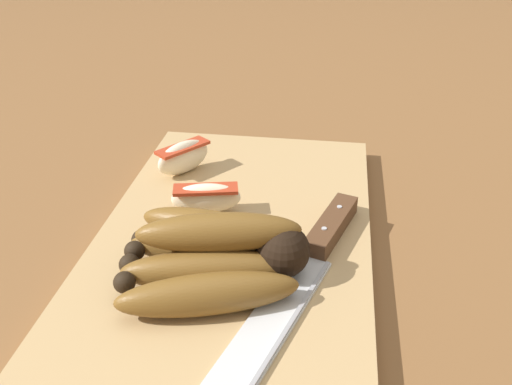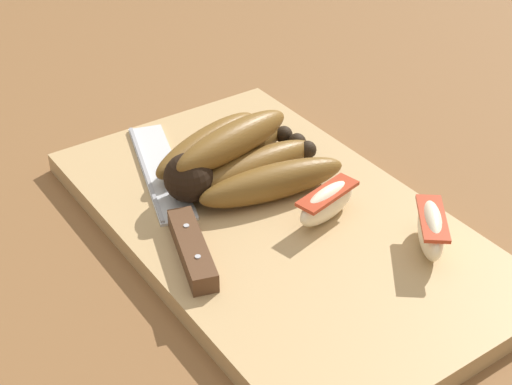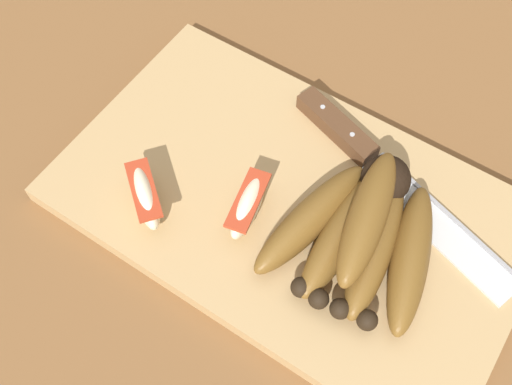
{
  "view_description": "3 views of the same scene",
  "coord_description": "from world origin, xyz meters",
  "px_view_note": "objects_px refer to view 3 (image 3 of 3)",
  "views": [
    {
      "loc": [
        0.45,
        0.09,
        0.33
      ],
      "look_at": [
        -0.03,
        0.02,
        0.06
      ],
      "focal_mm": 39.93,
      "sensor_mm": 36.0,
      "label": 1
    },
    {
      "loc": [
        -0.47,
        0.34,
        0.44
      ],
      "look_at": [
        -0.02,
        0.03,
        0.06
      ],
      "focal_mm": 53.38,
      "sensor_mm": 36.0,
      "label": 2
    },
    {
      "loc": [
        0.12,
        -0.26,
        0.54
      ],
      "look_at": [
        -0.04,
        -0.03,
        0.05
      ],
      "focal_mm": 43.08,
      "sensor_mm": 36.0,
      "label": 3
    }
  ],
  "objects_px": {
    "banana_bunch": "(362,230)",
    "chefs_knife": "(370,158)",
    "apple_wedge_middle": "(248,205)",
    "apple_wedge_near": "(145,196)"
  },
  "relations": [
    {
      "from": "banana_bunch",
      "to": "chefs_knife",
      "type": "bearing_deg",
      "value": 112.13
    },
    {
      "from": "chefs_knife",
      "to": "banana_bunch",
      "type": "bearing_deg",
      "value": -67.87
    },
    {
      "from": "apple_wedge_middle",
      "to": "chefs_knife",
      "type": "bearing_deg",
      "value": 59.63
    },
    {
      "from": "apple_wedge_near",
      "to": "apple_wedge_middle",
      "type": "bearing_deg",
      "value": 28.54
    },
    {
      "from": "banana_bunch",
      "to": "apple_wedge_near",
      "type": "bearing_deg",
      "value": -157.1
    },
    {
      "from": "apple_wedge_near",
      "to": "apple_wedge_middle",
      "type": "distance_m",
      "value": 0.1
    },
    {
      "from": "apple_wedge_near",
      "to": "chefs_knife",
      "type": "bearing_deg",
      "value": 46.72
    },
    {
      "from": "apple_wedge_near",
      "to": "apple_wedge_middle",
      "type": "xyz_separation_m",
      "value": [
        0.08,
        0.05,
        -0.0
      ]
    },
    {
      "from": "apple_wedge_near",
      "to": "apple_wedge_middle",
      "type": "height_order",
      "value": "apple_wedge_near"
    },
    {
      "from": "chefs_knife",
      "to": "apple_wedge_near",
      "type": "xyz_separation_m",
      "value": [
        -0.15,
        -0.16,
        0.01
      ]
    }
  ]
}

